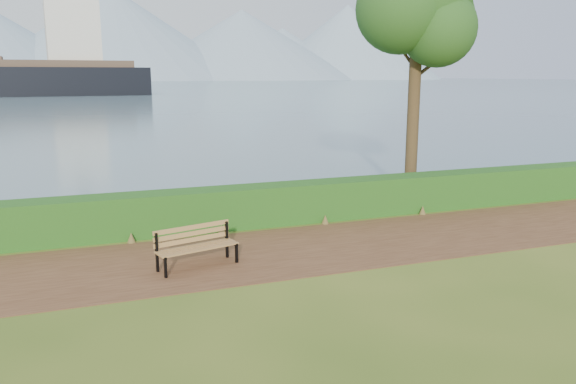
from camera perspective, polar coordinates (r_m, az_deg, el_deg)
name	(u,v)px	position (r m, az deg, el deg)	size (l,w,h in m)	color
ground	(295,254)	(12.00, 0.72, -6.35)	(140.00, 140.00, 0.00)	#415B1A
path	(290,250)	(12.27, 0.23, -5.92)	(40.00, 3.40, 0.01)	#51301B
hedge	(259,205)	(14.24, -2.98, -1.35)	(32.00, 0.85, 1.00)	#194714
water	(90,83)	(270.72, -19.51, 10.39)	(700.00, 510.00, 0.00)	#476572
mountains	(68,38)	(417.43, -21.41, 14.35)	(585.00, 190.00, 70.00)	#849BB0
bench	(196,244)	(11.29, -9.37, -5.19)	(1.70, 0.87, 0.82)	black
tree	(418,4)	(17.27, 13.09, 18.09)	(3.91, 3.20, 7.69)	#332115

